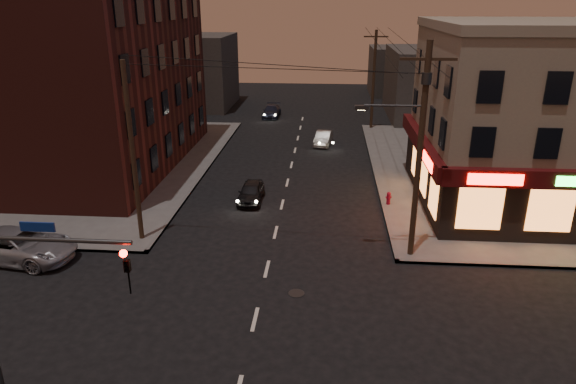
# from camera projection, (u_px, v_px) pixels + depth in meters

# --- Properties ---
(ground) EXTENTS (120.00, 120.00, 0.00)m
(ground) POSITION_uv_depth(u_px,v_px,m) (255.00, 319.00, 20.03)
(ground) COLOR black
(ground) RESTS_ON ground
(sidewalk_ne) EXTENTS (24.00, 28.00, 0.15)m
(sidewalk_ne) POSITION_uv_depth(u_px,v_px,m) (543.00, 174.00, 36.42)
(sidewalk_ne) COLOR #514F4C
(sidewalk_ne) RESTS_ON ground
(sidewalk_nw) EXTENTS (24.00, 28.00, 0.15)m
(sidewalk_nw) POSITION_uv_depth(u_px,v_px,m) (55.00, 162.00, 39.05)
(sidewalk_nw) COLOR #514F4C
(sidewalk_nw) RESTS_ON ground
(pizza_building) EXTENTS (15.85, 12.85, 10.50)m
(pizza_building) POSITION_uv_depth(u_px,v_px,m) (559.00, 117.00, 29.51)
(pizza_building) COLOR gray
(pizza_building) RESTS_ON sidewalk_ne
(brick_apartment) EXTENTS (12.00, 20.00, 13.00)m
(brick_apartment) POSITION_uv_depth(u_px,v_px,m) (88.00, 75.00, 36.47)
(brick_apartment) COLOR #4C1D18
(brick_apartment) RESTS_ON sidewalk_nw
(bg_building_ne_a) EXTENTS (10.00, 12.00, 7.00)m
(bg_building_ne_a) POSITION_uv_depth(u_px,v_px,m) (438.00, 84.00, 53.23)
(bg_building_ne_a) COLOR #3F3D3A
(bg_building_ne_a) RESTS_ON ground
(bg_building_nw) EXTENTS (9.00, 10.00, 8.00)m
(bg_building_nw) POSITION_uv_depth(u_px,v_px,m) (192.00, 71.00, 58.76)
(bg_building_nw) COLOR #3F3D3A
(bg_building_nw) RESTS_ON ground
(bg_building_ne_b) EXTENTS (8.00, 8.00, 6.00)m
(bg_building_ne_b) POSITION_uv_depth(u_px,v_px,m) (401.00, 71.00, 66.61)
(bg_building_ne_b) COLOR #3F3D3A
(bg_building_ne_b) RESTS_ON ground
(utility_pole_main) EXTENTS (4.20, 0.44, 10.00)m
(utility_pole_main) POSITION_uv_depth(u_px,v_px,m) (418.00, 141.00, 22.93)
(utility_pole_main) COLOR #382619
(utility_pole_main) RESTS_ON sidewalk_ne
(utility_pole_far) EXTENTS (0.26, 0.26, 9.00)m
(utility_pole_far) POSITION_uv_depth(u_px,v_px,m) (374.00, 80.00, 47.75)
(utility_pole_far) COLOR #382619
(utility_pole_far) RESTS_ON sidewalk_ne
(utility_pole_west) EXTENTS (0.24, 0.24, 9.00)m
(utility_pole_west) POSITION_uv_depth(u_px,v_px,m) (133.00, 154.00, 24.95)
(utility_pole_west) COLOR #382619
(utility_pole_west) RESTS_ON sidewalk_nw
(traffic_signal) EXTENTS (4.49, 0.32, 6.47)m
(traffic_signal) POSITION_uv_depth(u_px,v_px,m) (17.00, 300.00, 13.75)
(traffic_signal) COLOR #333538
(traffic_signal) RESTS_ON ground
(suv_cross) EXTENTS (5.72, 3.20, 1.51)m
(suv_cross) POSITION_uv_depth(u_px,v_px,m) (19.00, 245.00, 24.36)
(suv_cross) COLOR #94959D
(suv_cross) RESTS_ON ground
(sedan_near) EXTENTS (1.43, 3.51, 1.19)m
(sedan_near) POSITION_uv_depth(u_px,v_px,m) (251.00, 192.00, 31.54)
(sedan_near) COLOR black
(sedan_near) RESTS_ON ground
(sedan_mid) EXTENTS (1.71, 3.68, 1.17)m
(sedan_mid) POSITION_uv_depth(u_px,v_px,m) (323.00, 138.00, 43.84)
(sedan_mid) COLOR slate
(sedan_mid) RESTS_ON ground
(sedan_far) EXTENTS (1.78, 4.20, 1.21)m
(sedan_far) POSITION_uv_depth(u_px,v_px,m) (272.00, 111.00, 54.27)
(sedan_far) COLOR black
(sedan_far) RESTS_ON ground
(fire_hydrant) EXTENTS (0.36, 0.36, 0.78)m
(fire_hydrant) POSITION_uv_depth(u_px,v_px,m) (389.00, 197.00, 30.75)
(fire_hydrant) COLOR maroon
(fire_hydrant) RESTS_ON sidewalk_ne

